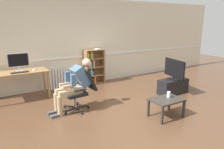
{
  "coord_description": "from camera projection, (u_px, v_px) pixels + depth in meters",
  "views": [
    {
      "loc": [
        -2.43,
        -3.49,
        2.02
      ],
      "look_at": [
        0.15,
        0.85,
        0.7
      ],
      "focal_mm": 32.8,
      "sensor_mm": 36.0,
      "label": 1
    }
  ],
  "objects": [
    {
      "name": "ground_plane",
      "position": [
        125.0,
        113.0,
        4.62
      ],
      "size": [
        18.0,
        18.0,
        0.0
      ],
      "primitive_type": "plane",
      "color": "brown"
    },
    {
      "name": "back_wall",
      "position": [
        79.0,
        43.0,
        6.48
      ],
      "size": [
        12.0,
        0.13,
        2.7
      ],
      "color": "beige",
      "rests_on": "ground_plane"
    },
    {
      "name": "computer_desk",
      "position": [
        20.0,
        75.0,
        5.32
      ],
      "size": [
        1.37,
        0.62,
        0.76
      ],
      "color": "#9E7547",
      "rests_on": "ground_plane"
    },
    {
      "name": "imac_monitor",
      "position": [
        18.0,
        61.0,
        5.29
      ],
      "size": [
        0.52,
        0.14,
        0.47
      ],
      "color": "silver",
      "rests_on": "computer_desk"
    },
    {
      "name": "keyboard",
      "position": [
        20.0,
        72.0,
        5.17
      ],
      "size": [
        0.42,
        0.12,
        0.02
      ],
      "primitive_type": "cube",
      "color": "black",
      "rests_on": "computer_desk"
    },
    {
      "name": "computer_mouse",
      "position": [
        34.0,
        70.0,
        5.35
      ],
      "size": [
        0.06,
        0.1,
        0.03
      ],
      "primitive_type": "cube",
      "color": "white",
      "rests_on": "computer_desk"
    },
    {
      "name": "bookshelf",
      "position": [
        93.0,
        67.0,
        6.68
      ],
      "size": [
        0.65,
        0.29,
        1.16
      ],
      "color": "olive",
      "rests_on": "ground_plane"
    },
    {
      "name": "radiator",
      "position": [
        63.0,
        78.0,
        6.35
      ],
      "size": [
        0.84,
        0.08,
        0.6
      ],
      "color": "white",
      "rests_on": "ground_plane"
    },
    {
      "name": "office_chair",
      "position": [
        81.0,
        88.0,
        4.76
      ],
      "size": [
        0.81,
        0.62,
        0.97
      ],
      "rotation": [
        0.0,
        0.0,
        -1.5
      ],
      "color": "black",
      "rests_on": "ground_plane"
    },
    {
      "name": "person_seated",
      "position": [
        74.0,
        84.0,
        4.63
      ],
      "size": [
        1.06,
        0.41,
        1.19
      ],
      "rotation": [
        0.0,
        0.0,
        -1.5
      ],
      "color": "tan",
      "rests_on": "ground_plane"
    },
    {
      "name": "tv_stand",
      "position": [
        173.0,
        86.0,
        5.86
      ],
      "size": [
        0.88,
        0.38,
        0.42
      ],
      "color": "black",
      "rests_on": "ground_plane"
    },
    {
      "name": "tv_screen",
      "position": [
        174.0,
        69.0,
        5.73
      ],
      "size": [
        0.25,
        0.82,
        0.57
      ],
      "rotation": [
        0.0,
        0.0,
        1.4
      ],
      "color": "black",
      "rests_on": "tv_stand"
    },
    {
      "name": "coffee_table",
      "position": [
        166.0,
        102.0,
        4.39
      ],
      "size": [
        0.69,
        0.48,
        0.41
      ],
      "color": "#332D28",
      "rests_on": "ground_plane"
    },
    {
      "name": "drinking_glass",
      "position": [
        169.0,
        94.0,
        4.45
      ],
      "size": [
        0.08,
        0.08,
        0.13
      ],
      "primitive_type": "cylinder",
      "color": "silver",
      "rests_on": "coffee_table"
    }
  ]
}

